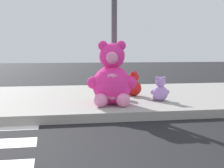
{
  "coord_description": "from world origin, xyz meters",
  "views": [
    {
      "loc": [
        -0.28,
        -2.18,
        1.13
      ],
      "look_at": [
        0.8,
        3.6,
        0.55
      ],
      "focal_mm": 54.54,
      "sensor_mm": 36.0,
      "label": 1
    }
  ],
  "objects": [
    {
      "name": "plush_lavender",
      "position": [
        1.86,
        4.12,
        0.34
      ],
      "size": [
        0.37,
        0.34,
        0.49
      ],
      "color": "#B28CD8",
      "rests_on": "sidewalk"
    },
    {
      "name": "plush_pink_large",
      "position": [
        0.84,
        3.82,
        0.61
      ],
      "size": [
        0.88,
        0.81,
        1.16
      ],
      "color": "#F22D93",
      "rests_on": "sidewalk"
    },
    {
      "name": "plush_red",
      "position": [
        1.53,
        4.95,
        0.36
      ],
      "size": [
        0.39,
        0.38,
        0.54
      ],
      "color": "red",
      "rests_on": "sidewalk"
    },
    {
      "name": "sidewalk",
      "position": [
        0.0,
        5.2,
        0.07
      ],
      "size": [
        28.0,
        4.4,
        0.15
      ],
      "primitive_type": "cube",
      "color": "#9E9B93",
      "rests_on": "ground_plane"
    },
    {
      "name": "plush_lime",
      "position": [
        1.0,
        4.99,
        0.41
      ],
      "size": [
        0.44,
        0.49,
        0.64
      ],
      "color": "#8CD133",
      "rests_on": "sidewalk"
    },
    {
      "name": "sign_pole",
      "position": [
        1.0,
        4.4,
        1.85
      ],
      "size": [
        0.56,
        0.11,
        3.2
      ],
      "color": "#4C4C51",
      "rests_on": "sidewalk"
    }
  ]
}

